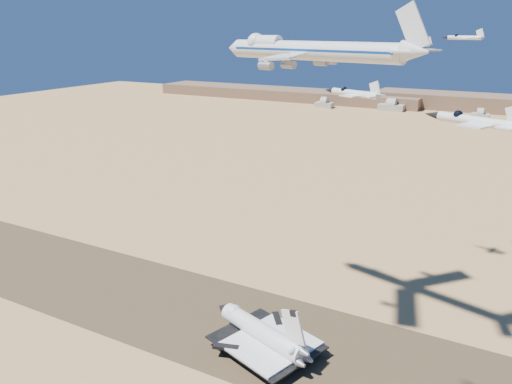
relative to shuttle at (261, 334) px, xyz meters
The scene contains 13 objects.
ground 21.77m from the shuttle, 161.38° to the left, with size 1200.00×1200.00×0.00m, color tan.
runway 21.76m from the shuttle, 161.38° to the left, with size 600.00×50.00×0.06m, color #4B3B25.
ridgeline 535.97m from the shuttle, 85.15° to the left, with size 960.00×90.00×18.00m.
hangars 492.40m from the shuttle, 99.83° to the left, with size 200.50×29.50×30.00m.
shuttle is the anchor object (origin of this frame).
carrier_747 86.89m from the shuttle, 88.76° to the left, with size 71.15×53.38×17.74m.
crew_a 12.21m from the shuttle, 27.41° to the right, with size 0.61×0.40×1.67m, color #E45E0D.
crew_b 11.78m from the shuttle, 30.18° to the right, with size 0.87×0.50×1.78m, color #E45E0D.
crew_c 10.17m from the shuttle, 47.62° to the right, with size 0.94×0.48×1.60m, color #E45E0D.
chase_jet_a 85.96m from the shuttle, 34.78° to the right, with size 13.54×8.07×3.50m.
chase_jet_b 101.43m from the shuttle, 34.98° to the right, with size 14.95×9.03×3.88m.
chase_jet_c 116.36m from the shuttle, 73.93° to the left, with size 13.54×7.82×3.44m.
chase_jet_d 129.20m from the shuttle, 67.14° to the left, with size 15.87×9.35×4.07m.
Camera 1 is at (80.78, -123.61, 94.21)m, focal length 35.00 mm.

